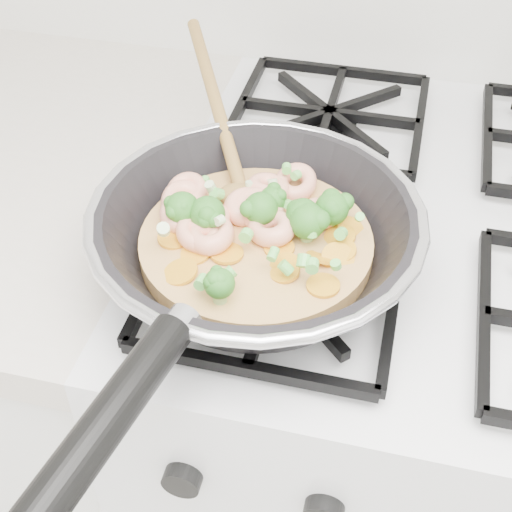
# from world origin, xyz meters

# --- Properties ---
(stove) EXTENTS (0.60, 0.60, 0.92)m
(stove) POSITION_xyz_m (0.00, 1.70, 0.46)
(stove) COLOR white
(stove) RESTS_ON ground
(skillet) EXTENTS (0.31, 0.63, 0.10)m
(skillet) POSITION_xyz_m (-0.18, 1.56, 0.96)
(skillet) COLOR black
(skillet) RESTS_ON stove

